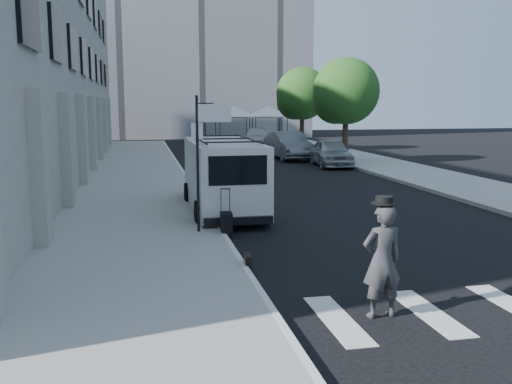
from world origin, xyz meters
name	(u,v)px	position (x,y,z in m)	size (l,w,h in m)	color
ground	(334,265)	(0.00, 0.00, 0.00)	(120.00, 120.00, 0.00)	black
sidewalk_left	(136,175)	(-4.25, 16.00, 0.07)	(4.50, 48.00, 0.15)	gray
sidewalk_right	(367,161)	(9.00, 20.00, 0.07)	(4.00, 56.00, 0.15)	gray
building_far	(195,15)	(2.00, 50.00, 12.50)	(22.00, 12.00, 25.00)	slate
sign_pole	(206,135)	(-2.36, 3.20, 2.65)	(1.03, 0.07, 3.50)	black
tree_near	(344,94)	(7.50, 20.15, 3.97)	(3.80, 3.83, 6.03)	black
tree_far	(300,96)	(7.50, 29.15, 3.97)	(3.80, 3.83, 6.03)	black
tent_left	(233,112)	(4.00, 38.00, 2.71)	(4.00, 4.00, 3.20)	black
tent_right	(268,111)	(7.20, 38.50, 2.71)	(4.00, 4.00, 3.20)	black
businessman	(382,261)	(-0.26, -3.00, 0.94)	(0.68, 0.45, 1.88)	#353537
briefcase	(248,262)	(-1.90, 0.00, 0.17)	(0.12, 0.44, 0.34)	black
suitcase	(226,225)	(-1.90, 3.00, 0.33)	(0.30, 0.46, 1.26)	black
cargo_van	(223,176)	(-1.50, 6.43, 1.18)	(2.16, 6.05, 2.28)	silver
parked_car_a	(331,153)	(6.25, 18.50, 0.76)	(1.80, 4.48, 1.53)	#A2A6AA
parked_car_b	(288,145)	(5.00, 22.96, 0.84)	(1.79, 5.13, 1.69)	slate
parked_car_c	(256,138)	(5.00, 32.90, 0.73)	(2.05, 5.03, 1.46)	#B3B5BC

